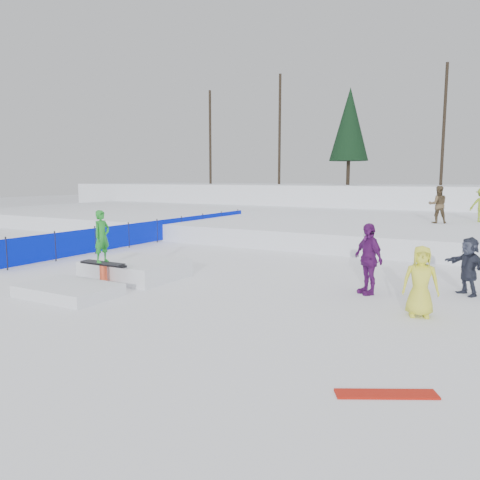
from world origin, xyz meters
The scene contains 10 objects.
ground centered at (0.00, 0.00, 0.00)m, with size 120.00×120.00×0.00m, color white.
snow_berm centered at (0.00, 30.00, 1.20)m, with size 60.00×14.00×2.40m, color white.
snow_midrise centered at (0.00, 16.00, 0.40)m, with size 50.00×18.00×0.80m, color white.
safety_fence centered at (-6.50, 6.60, 0.55)m, with size 0.05×16.00×1.10m.
walker_olive centered at (4.71, 14.08, 1.70)m, with size 0.88×0.68×1.80m, color brown.
spectator_purple centered at (4.50, 1.60, 0.92)m, with size 1.08×0.45×1.84m, color #5B1667.
spectator_yellow centered at (5.99, 0.16, 0.77)m, with size 0.76×0.49×1.55m, color yellow.
spectator_dark centered at (6.77, 2.73, 0.75)m, with size 1.39×0.44×1.50m, color #2C3041.
loose_board_red centered at (6.19, -4.00, 0.01)m, with size 1.40×0.28×0.03m, color #B4180B.
jib_rail_feature centered at (-2.05, -0.58, 0.30)m, with size 2.60×4.40×2.11m.
Camera 1 is at (7.42, -10.33, 2.98)m, focal length 35.00 mm.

